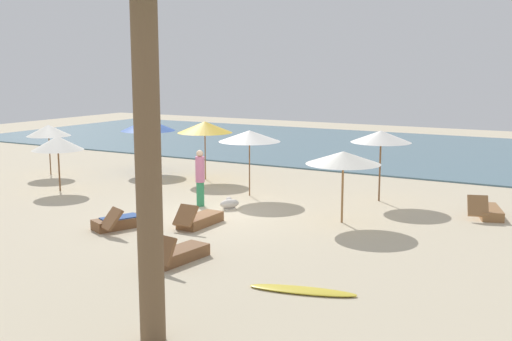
{
  "coord_description": "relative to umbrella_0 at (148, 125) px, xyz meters",
  "views": [
    {
      "loc": [
        10.17,
        -15.03,
        4.43
      ],
      "look_at": [
        0.49,
        2.1,
        1.1
      ],
      "focal_mm": 43.79,
      "sensor_mm": 36.0,
      "label": 1
    }
  ],
  "objects": [
    {
      "name": "lounger_2",
      "position": [
        8.34,
        -9.26,
        -1.81
      ],
      "size": [
        0.78,
        1.69,
        0.75
      ],
      "color": "brown",
      "rests_on": "ground_plane"
    },
    {
      "name": "lounger_0",
      "position": [
        5.19,
        -7.66,
        -1.8
      ],
      "size": [
        1.2,
        1.78,
        0.69
      ],
      "color": "brown",
      "rests_on": "ground_plane"
    },
    {
      "name": "umbrella_0",
      "position": [
        0.0,
        0.0,
        0.0
      ],
      "size": [
        2.26,
        2.26,
        2.23
      ],
      "color": "brown",
      "rests_on": "ground_plane"
    },
    {
      "name": "umbrella_6",
      "position": [
        10.26,
        -0.76,
        0.16
      ],
      "size": [
        1.97,
        1.97,
        2.33
      ],
      "color": "brown",
      "rests_on": "ground_plane"
    },
    {
      "name": "person_1",
      "position": [
        5.56,
        -4.3,
        -1.05
      ],
      "size": [
        0.39,
        0.39,
        1.8
      ],
      "color": "#338C59",
      "rests_on": "ground_plane"
    },
    {
      "name": "dog",
      "position": [
        6.57,
        -4.18,
        -1.81
      ],
      "size": [
        0.59,
        0.68,
        0.33
      ],
      "color": "silver",
      "rests_on": "ground_plane"
    },
    {
      "name": "ocean_water",
      "position": [
        6.47,
        11.73,
        -1.95
      ],
      "size": [
        48.0,
        16.0,
        0.06
      ],
      "primitive_type": "cube",
      "color": "slate",
      "rests_on": "ground_plane"
    },
    {
      "name": "umbrella_4",
      "position": [
        3.05,
        -0.29,
        0.08
      ],
      "size": [
        2.14,
        2.14,
        2.28
      ],
      "color": "brown",
      "rests_on": "ground_plane"
    },
    {
      "name": "lounger_3",
      "position": [
        13.78,
        -1.31,
        -1.81
      ],
      "size": [
        1.08,
        1.76,
        0.72
      ],
      "color": "olive",
      "rests_on": "ground_plane"
    },
    {
      "name": "umbrella_1",
      "position": [
        -0.2,
        -4.74,
        -0.27
      ],
      "size": [
        1.8,
        1.8,
        1.96
      ],
      "color": "brown",
      "rests_on": "ground_plane"
    },
    {
      "name": "lounger_1",
      "position": [
        6.92,
        -6.35,
        -1.81
      ],
      "size": [
        0.61,
        1.69,
        0.69
      ],
      "color": "brown",
      "rests_on": "ground_plane"
    },
    {
      "name": "ground_plane",
      "position": [
        6.47,
        -5.27,
        -1.98
      ],
      "size": [
        60.0,
        60.0,
        0.0
      ],
      "primitive_type": "plane",
      "color": "beige"
    },
    {
      "name": "surfboard",
      "position": [
        11.66,
        -9.61,
        -1.94
      ],
      "size": [
        2.2,
        0.95,
        0.07
      ],
      "color": "gold",
      "rests_on": "ground_plane"
    },
    {
      "name": "umbrella_5",
      "position": [
        -3.09,
        -2.53,
        -0.16
      ],
      "size": [
        1.75,
        1.75,
        2.05
      ],
      "color": "brown",
      "rests_on": "ground_plane"
    },
    {
      "name": "umbrella_2",
      "position": [
        10.26,
        -4.05,
        -0.11
      ],
      "size": [
        2.11,
        2.11,
        2.05
      ],
      "color": "olive",
      "rests_on": "ground_plane"
    },
    {
      "name": "umbrella_3",
      "position": [
        6.12,
        -2.15,
        0.08
      ],
      "size": [
        2.11,
        2.11,
        2.25
      ],
      "color": "brown",
      "rests_on": "ground_plane"
    }
  ]
}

